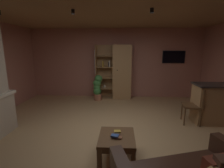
# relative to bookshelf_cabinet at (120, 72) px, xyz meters

# --- Properties ---
(floor) EXTENTS (6.47, 6.01, 0.02)m
(floor) POSITION_rel_bookshelf_cabinet_xyz_m (-0.16, -2.76, -1.00)
(floor) COLOR tan
(floor) RESTS_ON ground
(wall_back) EXTENTS (6.59, 0.06, 2.60)m
(wall_back) POSITION_rel_bookshelf_cabinet_xyz_m (-0.16, 0.27, 0.31)
(wall_back) COLOR #AD7060
(wall_back) RESTS_ON ground
(ceiling) EXTENTS (6.47, 6.01, 0.02)m
(ceiling) POSITION_rel_bookshelf_cabinet_xyz_m (-0.16, -2.76, 1.62)
(ceiling) COLOR #8E6B47
(window_pane_back) EXTENTS (0.66, 0.01, 0.94)m
(window_pane_back) POSITION_rel_bookshelf_cabinet_xyz_m (-0.65, 0.24, 0.36)
(window_pane_back) COLOR white
(bookshelf_cabinet) EXTENTS (1.31, 0.41, 2.00)m
(bookshelf_cabinet) POSITION_rel_bookshelf_cabinet_xyz_m (0.00, 0.00, 0.00)
(bookshelf_cabinet) COLOR #A87F51
(bookshelf_cabinet) RESTS_ON ground
(kitchen_bar_counter) EXTENTS (1.49, 0.58, 1.00)m
(kitchen_bar_counter) POSITION_rel_bookshelf_cabinet_xyz_m (2.63, -2.00, -0.49)
(kitchen_bar_counter) COLOR #A87F51
(kitchen_bar_counter) RESTS_ON ground
(coffee_table) EXTENTS (0.59, 0.66, 0.42)m
(coffee_table) POSITION_rel_bookshelf_cabinet_xyz_m (-0.02, -3.55, -0.66)
(coffee_table) COLOR brown
(coffee_table) RESTS_ON ground
(table_book_0) EXTENTS (0.13, 0.10, 0.03)m
(table_book_0) POSITION_rel_bookshelf_cabinet_xyz_m (0.01, -3.61, -0.56)
(table_book_0) COLOR brown
(table_book_0) RESTS_ON coffee_table
(table_book_1) EXTENTS (0.14, 0.12, 0.03)m
(table_book_1) POSITION_rel_bookshelf_cabinet_xyz_m (-0.05, -3.61, -0.54)
(table_book_1) COLOR #2D4C8C
(table_book_1) RESTS_ON coffee_table
(table_book_2) EXTENTS (0.12, 0.09, 0.02)m
(table_book_2) POSITION_rel_bookshelf_cabinet_xyz_m (-0.01, -3.51, -0.51)
(table_book_2) COLOR gold
(table_book_2) RESTS_ON coffee_table
(dining_chair) EXTENTS (0.48, 0.48, 0.92)m
(dining_chair) POSITION_rel_bookshelf_cabinet_xyz_m (1.89, -2.09, -0.46)
(dining_chair) COLOR brown
(dining_chair) RESTS_ON ground
(potted_floor_plant) EXTENTS (0.34, 0.34, 0.93)m
(potted_floor_plant) POSITION_rel_bookshelf_cabinet_xyz_m (-0.80, -0.28, -0.51)
(potted_floor_plant) COLOR #B77051
(potted_floor_plant) RESTS_ON ground
(wall_mounted_tv) EXTENTS (0.82, 0.06, 0.46)m
(wall_mounted_tv) POSITION_rel_bookshelf_cabinet_xyz_m (2.01, 0.21, 0.56)
(wall_mounted_tv) COLOR black
(track_light_spot_1) EXTENTS (0.07, 0.07, 0.09)m
(track_light_spot_1) POSITION_rel_bookshelf_cabinet_xyz_m (-0.89, -2.71, 1.54)
(track_light_spot_1) COLOR black
(track_light_spot_2) EXTENTS (0.07, 0.07, 0.09)m
(track_light_spot_2) POSITION_rel_bookshelf_cabinet_xyz_m (0.61, -2.73, 1.54)
(track_light_spot_2) COLOR black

